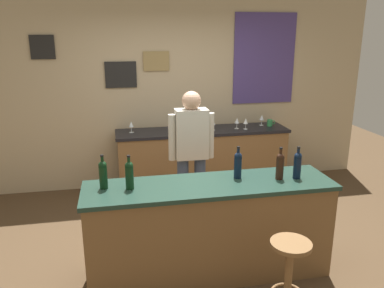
# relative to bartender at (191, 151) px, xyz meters

# --- Properties ---
(ground_plane) EXTENTS (10.00, 10.00, 0.00)m
(ground_plane) POSITION_rel_bartender_xyz_m (-0.02, -0.54, -0.94)
(ground_plane) COLOR #4C3823
(back_wall) EXTENTS (6.00, 0.09, 2.80)m
(back_wall) POSITION_rel_bartender_xyz_m (0.01, 1.48, 0.48)
(back_wall) COLOR tan
(back_wall) RESTS_ON ground_plane
(bar_counter) EXTENTS (2.27, 0.60, 0.92)m
(bar_counter) POSITION_rel_bartender_xyz_m (-0.02, -0.94, -0.47)
(bar_counter) COLOR brown
(bar_counter) RESTS_ON ground_plane
(side_counter) EXTENTS (2.44, 0.56, 0.90)m
(side_counter) POSITION_rel_bartender_xyz_m (0.38, 1.11, -0.48)
(side_counter) COLOR brown
(side_counter) RESTS_ON ground_plane
(bartender) EXTENTS (0.52, 0.21, 1.62)m
(bartender) POSITION_rel_bartender_xyz_m (0.00, 0.00, 0.00)
(bartender) COLOR #384766
(bartender) RESTS_ON ground_plane
(bar_stool) EXTENTS (0.32, 0.32, 0.68)m
(bar_stool) POSITION_rel_bartender_xyz_m (0.45, -1.66, -0.48)
(bar_stool) COLOR brown
(bar_stool) RESTS_ON ground_plane
(wine_bottle_a) EXTENTS (0.07, 0.07, 0.31)m
(wine_bottle_a) POSITION_rel_bartender_xyz_m (-0.95, -0.87, 0.12)
(wine_bottle_a) COLOR black
(wine_bottle_a) RESTS_ON bar_counter
(wine_bottle_b) EXTENTS (0.07, 0.07, 0.31)m
(wine_bottle_b) POSITION_rel_bartender_xyz_m (-0.73, -0.92, 0.12)
(wine_bottle_b) COLOR black
(wine_bottle_b) RESTS_ON bar_counter
(wine_bottle_c) EXTENTS (0.07, 0.07, 0.31)m
(wine_bottle_c) POSITION_rel_bartender_xyz_m (0.27, -0.86, 0.12)
(wine_bottle_c) COLOR black
(wine_bottle_c) RESTS_ON bar_counter
(wine_bottle_d) EXTENTS (0.07, 0.07, 0.31)m
(wine_bottle_d) POSITION_rel_bartender_xyz_m (0.64, -0.96, 0.12)
(wine_bottle_d) COLOR black
(wine_bottle_d) RESTS_ON bar_counter
(wine_bottle_e) EXTENTS (0.07, 0.07, 0.31)m
(wine_bottle_e) POSITION_rel_bartender_xyz_m (0.81, -0.97, 0.12)
(wine_bottle_e) COLOR black
(wine_bottle_e) RESTS_ON bar_counter
(wine_glass_a) EXTENTS (0.07, 0.07, 0.16)m
(wine_glass_a) POSITION_rel_bartender_xyz_m (-0.62, 1.14, 0.07)
(wine_glass_a) COLOR silver
(wine_glass_a) RESTS_ON side_counter
(wine_glass_b) EXTENTS (0.07, 0.07, 0.16)m
(wine_glass_b) POSITION_rel_bartender_xyz_m (0.52, 1.04, 0.07)
(wine_glass_b) COLOR silver
(wine_glass_b) RESTS_ON side_counter
(wine_glass_c) EXTENTS (0.07, 0.07, 0.16)m
(wine_glass_c) POSITION_rel_bartender_xyz_m (0.88, 1.07, 0.07)
(wine_glass_c) COLOR silver
(wine_glass_c) RESTS_ON side_counter
(wine_glass_d) EXTENTS (0.07, 0.07, 0.16)m
(wine_glass_d) POSITION_rel_bartender_xyz_m (0.99, 1.01, 0.07)
(wine_glass_d) COLOR silver
(wine_glass_d) RESTS_ON side_counter
(wine_glass_e) EXTENTS (0.07, 0.07, 0.16)m
(wine_glass_e) POSITION_rel_bartender_xyz_m (1.30, 1.19, 0.07)
(wine_glass_e) COLOR silver
(wine_glass_e) RESTS_ON side_counter
(coffee_mug) EXTENTS (0.12, 0.08, 0.09)m
(coffee_mug) POSITION_rel_bartender_xyz_m (1.41, 1.13, 0.01)
(coffee_mug) COLOR #338C4C
(coffee_mug) RESTS_ON side_counter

